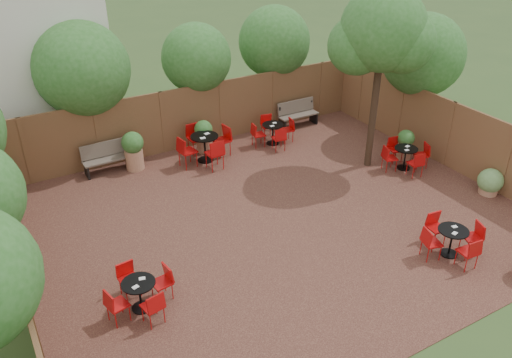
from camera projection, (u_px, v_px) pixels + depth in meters
ground at (275, 219)px, 13.29m from camera, size 80.00×80.00×0.00m
courtyard_paving at (275, 219)px, 13.28m from camera, size 12.00×10.00×0.02m
fence_back at (193, 117)px, 16.58m from camera, size 12.00×0.08×2.00m
fence_left at (14, 262)px, 10.19m from camera, size 0.08×10.00×2.00m
fence_right at (449, 134)px, 15.41m from camera, size 0.08×10.00×2.00m
neighbour_building at (5, 17)px, 15.41m from camera, size 5.00×4.00×8.00m
overhang_foliage at (176, 87)px, 13.88m from camera, size 15.71×10.66×2.73m
courtyard_tree at (382, 36)px, 13.92m from camera, size 2.55×2.45×5.21m
park_bench_left at (107, 157)px, 15.28m from camera, size 1.44×0.49×0.89m
park_bench_right at (297, 113)px, 18.18m from camera, size 1.45×0.47×0.90m
bistro_tables at (282, 176)px, 14.37m from camera, size 10.14×8.59×0.95m
planters at (170, 151)px, 15.36m from camera, size 11.39×4.37×1.17m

